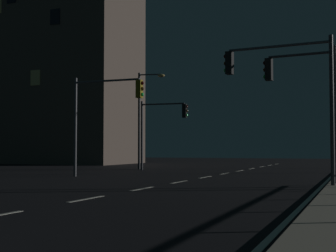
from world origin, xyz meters
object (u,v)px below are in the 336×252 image
(traffic_light_far_center, at_px, (304,89))
(traffic_light_mid_left, at_px, (162,121))
(traffic_light_near_right, at_px, (104,106))
(building_distant, at_px, (38,39))
(traffic_light_near_left, at_px, (283,81))
(street_lamp_median, at_px, (143,111))

(traffic_light_far_center, bearing_deg, traffic_light_mid_left, 135.06)
(traffic_light_near_right, height_order, building_distant, building_distant)
(traffic_light_far_center, height_order, traffic_light_mid_left, traffic_light_far_center)
(traffic_light_near_right, xyz_separation_m, traffic_light_near_left, (9.97, -3.32, 0.36))
(building_distant, bearing_deg, traffic_light_far_center, -36.53)
(traffic_light_far_center, bearing_deg, street_lamp_median, 136.83)
(traffic_light_far_center, xyz_separation_m, traffic_light_near_left, (-0.69, -1.10, 0.21))
(traffic_light_far_center, height_order, street_lamp_median, street_lamp_median)
(building_distant, bearing_deg, traffic_light_near_left, -38.50)
(traffic_light_far_center, distance_m, traffic_light_mid_left, 15.28)
(traffic_light_far_center, xyz_separation_m, street_lamp_median, (-12.86, 12.07, 0.35))
(traffic_light_near_left, bearing_deg, traffic_light_far_center, 58.14)
(traffic_light_far_center, bearing_deg, building_distant, 143.47)
(traffic_light_mid_left, bearing_deg, traffic_light_near_right, -89.02)
(traffic_light_near_left, distance_m, street_lamp_median, 17.94)
(traffic_light_mid_left, height_order, building_distant, building_distant)
(traffic_light_near_left, height_order, traffic_light_mid_left, traffic_light_near_left)
(building_distant, bearing_deg, traffic_light_near_right, -45.85)
(traffic_light_near_right, height_order, traffic_light_mid_left, traffic_light_near_right)
(traffic_light_far_center, xyz_separation_m, traffic_light_mid_left, (-10.81, 10.79, -0.53))
(traffic_light_mid_left, relative_size, building_distant, 0.18)
(street_lamp_median, bearing_deg, building_distant, 149.24)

